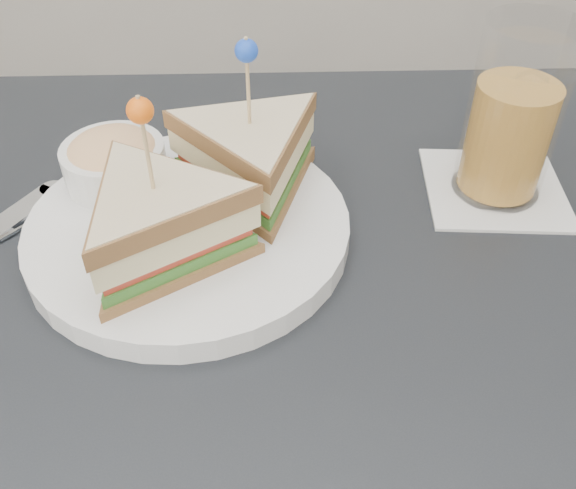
% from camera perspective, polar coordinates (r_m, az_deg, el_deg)
% --- Properties ---
extents(table, '(0.80, 0.80, 0.75)m').
position_cam_1_polar(table, '(0.58, -0.97, -10.10)').
color(table, black).
rests_on(table, ground).
extents(plate_meal, '(0.32, 0.31, 0.17)m').
position_cam_1_polar(plate_meal, '(0.56, -8.38, 4.42)').
color(plate_meal, white).
rests_on(plate_meal, table).
extents(drink_set, '(0.14, 0.14, 0.17)m').
position_cam_1_polar(drink_set, '(0.62, 19.24, 10.15)').
color(drink_set, silver).
rests_on(drink_set, table).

